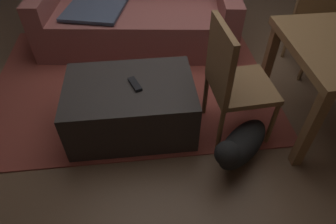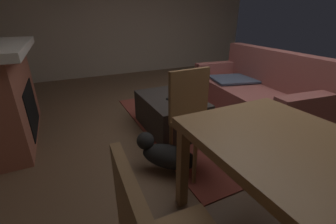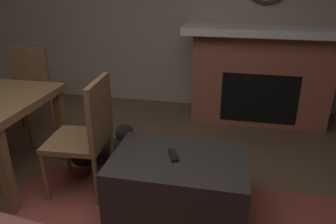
% 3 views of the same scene
% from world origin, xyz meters
% --- Properties ---
extents(floor, '(9.22, 9.22, 0.00)m').
position_xyz_m(floor, '(0.00, 0.00, 0.00)').
color(floor, brown).
extents(area_rug, '(2.60, 2.00, 0.01)m').
position_xyz_m(area_rug, '(-0.49, -0.10, 0.01)').
color(area_rug, brown).
rests_on(area_rug, ground).
extents(couch, '(2.14, 1.12, 0.93)m').
position_xyz_m(couch, '(-0.38, 0.60, 0.33)').
color(couch, '#8C4C47').
rests_on(couch, ground).
extents(ottoman_coffee_table, '(0.96, 0.65, 0.44)m').
position_xyz_m(ottoman_coffee_table, '(-0.49, -0.74, 0.22)').
color(ottoman_coffee_table, '#2D2826').
rests_on(ottoman_coffee_table, ground).
extents(tv_remote, '(0.10, 0.17, 0.02)m').
position_xyz_m(tv_remote, '(-0.44, -0.75, 0.45)').
color(tv_remote, black).
rests_on(tv_remote, ottoman_coffee_table).
extents(dining_chair_west, '(0.47, 0.47, 0.93)m').
position_xyz_m(dining_chair_west, '(0.24, -0.85, 0.52)').
color(dining_chair_west, brown).
rests_on(dining_chair_west, ground).
extents(dining_chair_north, '(0.45, 0.45, 0.93)m').
position_xyz_m(dining_chair_north, '(1.33, -0.00, 0.52)').
color(dining_chair_north, brown).
rests_on(dining_chair_north, ground).
extents(small_dog, '(0.54, 0.53, 0.32)m').
position_xyz_m(small_dog, '(0.27, -1.18, 0.18)').
color(small_dog, black).
rests_on(small_dog, ground).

